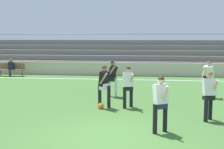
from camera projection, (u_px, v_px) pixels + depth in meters
ground_plane at (110, 137)px, 8.18m from camera, size 160.00×160.00×0.00m
field_line_sideline at (130, 80)px, 18.93m from camera, size 44.00×0.12×0.01m
sideline_wall at (132, 69)px, 20.78m from camera, size 48.00×0.16×0.93m
bleacher_stand at (108, 55)px, 23.88m from camera, size 23.63×3.86×2.99m
bench_near_bin at (12, 68)px, 20.63m from camera, size 1.80×0.40×0.90m
spectator_seated at (11, 66)px, 20.50m from camera, size 0.36×0.42×1.21m
player_white_dropping_back at (128, 83)px, 11.40m from camera, size 0.46×0.72×1.61m
player_dark_overlapping at (104, 83)px, 11.41m from camera, size 0.48×0.69×1.64m
player_dark_deep_cover at (113, 75)px, 13.61m from camera, size 0.50×0.59×1.64m
player_white_wide_right at (161, 99)px, 8.42m from camera, size 0.47×0.67×1.64m
player_white_pressing_high at (208, 76)px, 13.37m from camera, size 0.68×0.49×1.66m
player_white_on_ball at (209, 92)px, 9.63m from camera, size 0.45×0.62×1.63m
soccer_ball at (101, 106)px, 11.36m from camera, size 0.22×0.22×0.22m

